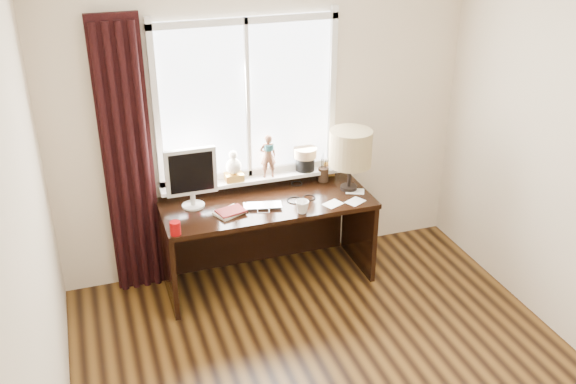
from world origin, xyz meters
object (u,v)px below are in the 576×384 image
object	(u,v)px
red_cup	(175,228)
desk	(264,222)
laptop	(263,206)
monitor	(191,174)
mug	(302,206)
table_lamp	(351,149)

from	to	relation	value
red_cup	desk	bearing A→B (deg)	26.72
red_cup	desk	world-z (taller)	red_cup
laptop	monitor	bearing A→B (deg)	172.26
red_cup	desk	distance (m)	0.93
mug	laptop	bearing A→B (deg)	144.82
mug	monitor	world-z (taller)	monitor
laptop	mug	bearing A→B (deg)	-22.46
table_lamp	laptop	bearing A→B (deg)	-173.48
mug	red_cup	distance (m)	0.99
mug	table_lamp	bearing A→B (deg)	28.03
mug	desk	distance (m)	0.52
desk	table_lamp	world-z (taller)	table_lamp
red_cup	table_lamp	bearing A→B (deg)	11.22
desk	red_cup	bearing A→B (deg)	-153.28
laptop	desk	size ratio (longest dim) A/B	0.18
red_cup	monitor	distance (m)	0.51
red_cup	table_lamp	size ratio (longest dim) A/B	0.20
red_cup	desk	xyz separation A→B (m)	(0.79, 0.40, -0.30)
desk	mug	bearing A→B (deg)	-61.67
red_cup	table_lamp	xyz separation A→B (m)	(1.50, 0.30, 0.31)
desk	monitor	xyz separation A→B (m)	(-0.58, 0.01, 0.52)
laptop	monitor	world-z (taller)	monitor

